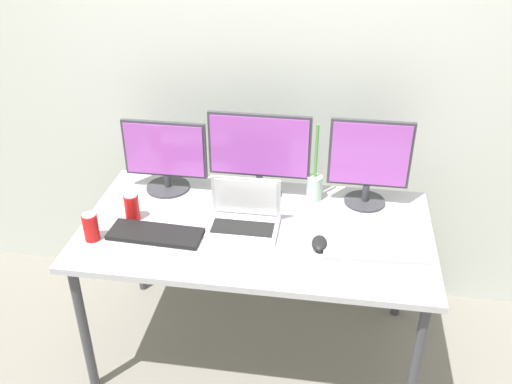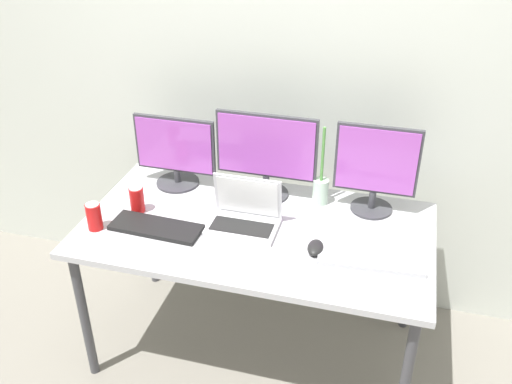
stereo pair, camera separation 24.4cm
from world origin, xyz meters
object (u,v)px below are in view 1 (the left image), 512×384
(monitor_center, at_px, (259,153))
(soda_can_near_keyboard, at_px, (132,207))
(keyboard_aux, at_px, (156,234))
(work_desk, at_px, (256,238))
(bamboo_vase, at_px, (314,185))
(monitor_left, at_px, (165,156))
(monitor_right, at_px, (369,161))
(mouse_by_keyboard, at_px, (319,243))
(keyboard_main, at_px, (375,253))
(soda_can_by_laptop, at_px, (91,227))
(laptop_silver, at_px, (244,216))

(monitor_center, xyz_separation_m, soda_can_near_keyboard, (-0.54, -0.30, -0.16))
(keyboard_aux, bearing_deg, work_desk, 20.42)
(bamboo_vase, bearing_deg, keyboard_aux, -147.79)
(monitor_left, height_order, monitor_right, monitor_right)
(monitor_right, distance_m, soda_can_near_keyboard, 1.10)
(keyboard_aux, height_order, mouse_by_keyboard, mouse_by_keyboard)
(monitor_left, height_order, soda_can_near_keyboard, monitor_left)
(keyboard_aux, height_order, soda_can_near_keyboard, soda_can_near_keyboard)
(monitor_center, bearing_deg, monitor_right, 0.03)
(soda_can_near_keyboard, relative_size, bamboo_vase, 0.32)
(keyboard_main, height_order, mouse_by_keyboard, mouse_by_keyboard)
(mouse_by_keyboard, bearing_deg, soda_can_near_keyboard, 171.45)
(work_desk, relative_size, soda_can_by_laptop, 12.32)
(mouse_by_keyboard, bearing_deg, laptop_silver, 159.50)
(monitor_left, bearing_deg, soda_can_near_keyboard, -105.38)
(monitor_left, bearing_deg, laptop_silver, -32.16)
(bamboo_vase, bearing_deg, monitor_right, 0.02)
(mouse_by_keyboard, height_order, soda_can_by_laptop, soda_can_by_laptop)
(soda_can_by_laptop, bearing_deg, laptop_silver, 17.51)
(soda_can_near_keyboard, distance_m, soda_can_by_laptop, 0.22)
(monitor_center, relative_size, soda_can_by_laptop, 3.82)
(monitor_center, relative_size, laptop_silver, 1.56)
(keyboard_main, relative_size, soda_can_near_keyboard, 3.42)
(monitor_center, relative_size, bamboo_vase, 1.24)
(monitor_center, relative_size, mouse_by_keyboard, 4.40)
(monitor_right, xyz_separation_m, bamboo_vase, (-0.24, -0.00, -0.15))
(work_desk, distance_m, monitor_center, 0.40)
(work_desk, xyz_separation_m, mouse_by_keyboard, (0.29, -0.11, 0.08))
(monitor_left, bearing_deg, keyboard_main, -21.73)
(keyboard_aux, bearing_deg, keyboard_main, 2.96)
(monitor_center, bearing_deg, monitor_left, -178.80)
(monitor_center, xyz_separation_m, keyboard_main, (0.55, -0.41, -0.22))
(work_desk, xyz_separation_m, keyboard_main, (0.52, -0.13, 0.07))
(laptop_silver, bearing_deg, monitor_center, 84.86)
(work_desk, relative_size, monitor_center, 3.22)
(soda_can_near_keyboard, bearing_deg, keyboard_main, -5.82)
(monitor_left, relative_size, bamboo_vase, 1.04)
(laptop_silver, bearing_deg, keyboard_aux, -159.90)
(work_desk, relative_size, monitor_right, 3.67)
(keyboard_aux, height_order, soda_can_by_laptop, soda_can_by_laptop)
(keyboard_main, xyz_separation_m, soda_can_by_laptop, (-1.20, -0.07, 0.05))
(monitor_left, bearing_deg, monitor_right, 0.58)
(mouse_by_keyboard, xyz_separation_m, soda_can_near_keyboard, (-0.85, 0.09, 0.04))
(monitor_right, bearing_deg, keyboard_main, -84.53)
(mouse_by_keyboard, height_order, soda_can_near_keyboard, soda_can_near_keyboard)
(laptop_silver, relative_size, soda_can_near_keyboard, 2.44)
(soda_can_near_keyboard, bearing_deg, soda_can_by_laptop, -123.48)
(monitor_right, bearing_deg, soda_can_by_laptop, -157.60)
(work_desk, relative_size, bamboo_vase, 3.98)
(soda_can_near_keyboard, relative_size, soda_can_by_laptop, 1.00)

